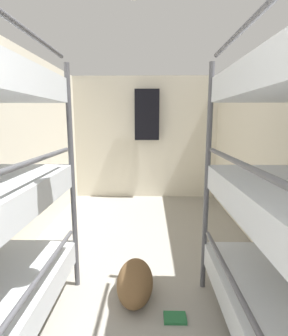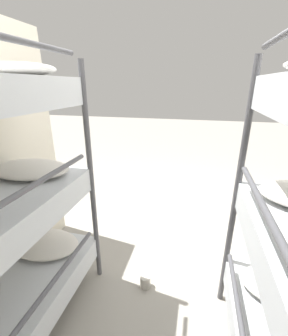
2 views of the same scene
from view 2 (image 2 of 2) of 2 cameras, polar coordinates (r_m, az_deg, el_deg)
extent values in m
plane|color=gray|center=(2.76, 5.43, -18.79)|extent=(20.00, 20.00, 0.00)
cylinder|color=#4C4C51|center=(1.77, 22.19, -7.68)|extent=(0.04, 0.04, 1.91)
cylinder|color=#4C4C51|center=(0.88, 32.54, -17.88)|extent=(0.03, 1.56, 0.03)
cylinder|color=#4C4C51|center=(1.93, -13.13, -4.26)|extent=(0.04, 0.04, 1.91)
ellipsoid|color=silver|center=(2.21, -24.04, -17.07)|extent=(0.61, 0.40, 0.09)
cylinder|color=#4C4C51|center=(1.59, -28.36, -31.12)|extent=(0.03, 1.56, 0.03)
ellipsoid|color=silver|center=(1.90, -27.00, -0.16)|extent=(0.61, 0.40, 0.09)
ellipsoid|color=silver|center=(1.80, -30.72, 20.74)|extent=(0.61, 0.40, 0.09)
cylinder|color=#B7B2A8|center=(2.29, 0.34, -26.89)|extent=(0.09, 0.09, 0.11)
camera|label=1|loc=(1.95, 3.29, 12.31)|focal=28.00mm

